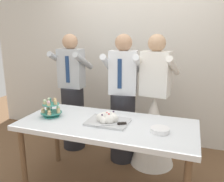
# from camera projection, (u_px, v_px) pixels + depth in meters

# --- Properties ---
(rear_wall) EXTENTS (5.20, 0.10, 2.90)m
(rear_wall) POSITION_uv_depth(u_px,v_px,m) (139.00, 48.00, 3.46)
(rear_wall) COLOR beige
(rear_wall) RESTS_ON ground_plane
(dessert_table) EXTENTS (1.80, 0.80, 0.78)m
(dessert_table) POSITION_uv_depth(u_px,v_px,m) (107.00, 129.00, 2.36)
(dessert_table) COLOR silver
(dessert_table) RESTS_ON ground_plane
(cupcake_stand) EXTENTS (0.23, 0.23, 0.21)m
(cupcake_stand) POSITION_uv_depth(u_px,v_px,m) (51.00, 109.00, 2.50)
(cupcake_stand) COLOR teal
(cupcake_stand) RESTS_ON dessert_table
(main_cake_tray) EXTENTS (0.42, 0.33, 0.12)m
(main_cake_tray) POSITION_uv_depth(u_px,v_px,m) (108.00, 119.00, 2.33)
(main_cake_tray) COLOR silver
(main_cake_tray) RESTS_ON dessert_table
(plate_stack) EXTENTS (0.18, 0.18, 0.04)m
(plate_stack) POSITION_uv_depth(u_px,v_px,m) (160.00, 130.00, 2.11)
(plate_stack) COLOR white
(plate_stack) RESTS_ON dessert_table
(person_groom) EXTENTS (0.52, 0.54, 1.66)m
(person_groom) POSITION_uv_depth(u_px,v_px,m) (123.00, 107.00, 2.95)
(person_groom) COLOR #232328
(person_groom) RESTS_ON ground_plane
(person_bride) EXTENTS (0.56, 0.56, 1.66)m
(person_bride) POSITION_uv_depth(u_px,v_px,m) (153.00, 121.00, 2.90)
(person_bride) COLOR white
(person_bride) RESTS_ON ground_plane
(person_guest) EXTENTS (0.46, 0.49, 1.66)m
(person_guest) POSITION_uv_depth(u_px,v_px,m) (73.00, 99.00, 3.29)
(person_guest) COLOR #232328
(person_guest) RESTS_ON ground_plane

